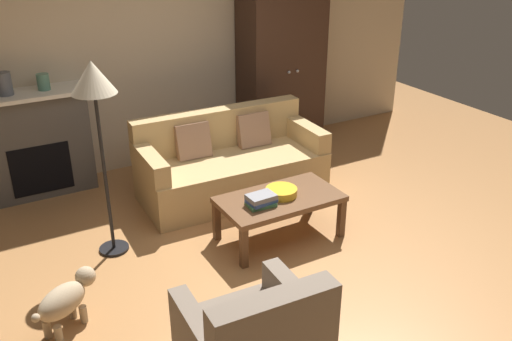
% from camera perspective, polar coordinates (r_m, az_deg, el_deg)
% --- Properties ---
extents(ground_plane, '(9.60, 9.60, 0.00)m').
position_cam_1_polar(ground_plane, '(4.93, 2.21, -8.77)').
color(ground_plane, '#B27A47').
extents(back_wall, '(7.20, 0.10, 2.80)m').
position_cam_1_polar(back_wall, '(6.55, -9.66, 12.80)').
color(back_wall, beige).
rests_on(back_wall, ground).
extents(fireplace, '(1.26, 0.48, 1.12)m').
position_cam_1_polar(fireplace, '(6.19, -21.76, 2.61)').
color(fireplace, '#4C4947').
rests_on(fireplace, ground).
extents(armoire, '(1.06, 0.57, 2.03)m').
position_cam_1_polar(armoire, '(6.94, 2.60, 10.56)').
color(armoire, '#382319').
rests_on(armoire, ground).
extents(couch, '(1.95, 0.91, 0.86)m').
position_cam_1_polar(couch, '(5.86, -2.67, 0.52)').
color(couch, tan).
rests_on(couch, ground).
extents(coffee_table, '(1.10, 0.60, 0.42)m').
position_cam_1_polar(coffee_table, '(5.02, 2.44, -3.26)').
color(coffee_table, brown).
rests_on(coffee_table, ground).
extents(fruit_bowl, '(0.29, 0.29, 0.07)m').
position_cam_1_polar(fruit_bowl, '(5.00, 2.62, -2.20)').
color(fruit_bowl, gold).
rests_on(fruit_bowl, coffee_table).
extents(book_stack, '(0.26, 0.20, 0.10)m').
position_cam_1_polar(book_stack, '(4.82, 0.53, -3.05)').
color(book_stack, '#427A4C').
rests_on(book_stack, coffee_table).
extents(mantel_vase_slate, '(0.15, 0.15, 0.22)m').
position_cam_1_polar(mantel_vase_slate, '(5.96, -24.44, 8.10)').
color(mantel_vase_slate, '#565B66').
rests_on(mantel_vase_slate, fireplace).
extents(mantel_vase_jade, '(0.12, 0.12, 0.16)m').
position_cam_1_polar(mantel_vase_jade, '(6.01, -20.99, 8.49)').
color(mantel_vase_jade, slate).
rests_on(mantel_vase_jade, fireplace).
extents(floor_lamp, '(0.36, 0.36, 1.71)m').
position_cam_1_polar(floor_lamp, '(4.57, -16.27, 7.98)').
color(floor_lamp, black).
rests_on(floor_lamp, ground).
extents(dog, '(0.50, 0.39, 0.39)m').
position_cam_1_polar(dog, '(4.26, -18.95, -12.38)').
color(dog, tan).
rests_on(dog, ground).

